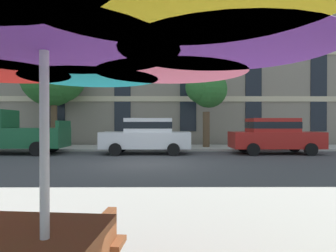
{
  "coord_description": "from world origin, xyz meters",
  "views": [
    {
      "loc": [
        0.73,
        -10.87,
        1.51
      ],
      "look_at": [
        0.83,
        3.2,
        1.4
      ],
      "focal_mm": 31.25,
      "sensor_mm": 36.0,
      "label": 1
    }
  ],
  "objects_px": {
    "sedan_white": "(147,135)",
    "patio_umbrella": "(44,15)",
    "pickup_green": "(9,133)",
    "sedan_red": "(274,135)",
    "street_tree_middle": "(206,90)",
    "street_tree_left": "(56,75)"
  },
  "relations": [
    {
      "from": "sedan_white",
      "to": "patio_umbrella",
      "type": "xyz_separation_m",
      "value": [
        0.19,
        -12.7,
        1.25
      ]
    },
    {
      "from": "sedan_white",
      "to": "pickup_green",
      "type": "bearing_deg",
      "value": 180.0
    },
    {
      "from": "sedan_white",
      "to": "sedan_red",
      "type": "height_order",
      "value": "same"
    },
    {
      "from": "sedan_white",
      "to": "street_tree_middle",
      "type": "bearing_deg",
      "value": 41.38
    },
    {
      "from": "street_tree_middle",
      "to": "patio_umbrella",
      "type": "distance_m",
      "value": 16.03
    },
    {
      "from": "pickup_green",
      "to": "street_tree_left",
      "type": "bearing_deg",
      "value": 75.48
    },
    {
      "from": "pickup_green",
      "to": "patio_umbrella",
      "type": "bearing_deg",
      "value": -60.98
    },
    {
      "from": "pickup_green",
      "to": "sedan_white",
      "type": "height_order",
      "value": "pickup_green"
    },
    {
      "from": "pickup_green",
      "to": "street_tree_left",
      "type": "height_order",
      "value": "street_tree_left"
    },
    {
      "from": "pickup_green",
      "to": "sedan_red",
      "type": "height_order",
      "value": "pickup_green"
    },
    {
      "from": "sedan_white",
      "to": "street_tree_middle",
      "type": "relative_size",
      "value": 0.94
    },
    {
      "from": "sedan_white",
      "to": "patio_umbrella",
      "type": "bearing_deg",
      "value": -89.16
    },
    {
      "from": "street_tree_left",
      "to": "sedan_red",
      "type": "bearing_deg",
      "value": -16.58
    },
    {
      "from": "sedan_red",
      "to": "street_tree_left",
      "type": "relative_size",
      "value": 0.69
    },
    {
      "from": "sedan_red",
      "to": "patio_umbrella",
      "type": "distance_m",
      "value": 14.18
    },
    {
      "from": "pickup_green",
      "to": "sedan_white",
      "type": "bearing_deg",
      "value": -0.0
    },
    {
      "from": "street_tree_middle",
      "to": "street_tree_left",
      "type": "bearing_deg",
      "value": 175.68
    },
    {
      "from": "pickup_green",
      "to": "patio_umbrella",
      "type": "height_order",
      "value": "patio_umbrella"
    },
    {
      "from": "sedan_red",
      "to": "street_tree_left",
      "type": "distance_m",
      "value": 13.32
    },
    {
      "from": "sedan_red",
      "to": "street_tree_middle",
      "type": "relative_size",
      "value": 0.94
    },
    {
      "from": "pickup_green",
      "to": "street_tree_middle",
      "type": "height_order",
      "value": "street_tree_middle"
    },
    {
      "from": "pickup_green",
      "to": "sedan_white",
      "type": "relative_size",
      "value": 1.16
    }
  ]
}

